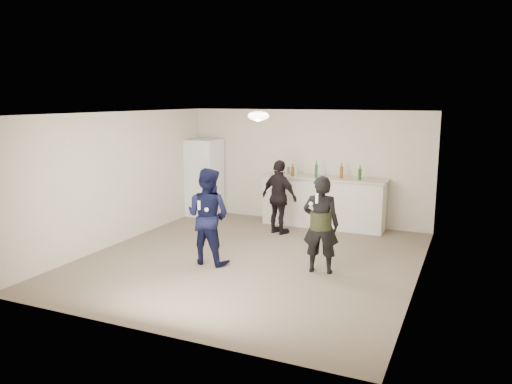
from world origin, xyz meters
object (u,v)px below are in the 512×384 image
at_px(counter, 323,203).
at_px(woman, 321,225).
at_px(fridge, 204,178).
at_px(shaker, 288,170).
at_px(man, 208,216).
at_px(spectator, 279,197).

height_order(counter, woman, woman).
height_order(fridge, shaker, fridge).
distance_m(shaker, man, 3.21).
height_order(woman, spectator, woman).
distance_m(fridge, shaker, 2.08).
bearing_deg(woman, shaker, -69.76).
relative_size(shaker, woman, 0.11).
xyz_separation_m(fridge, woman, (3.66, -2.74, -0.12)).
bearing_deg(shaker, spectator, -79.90).
bearing_deg(spectator, fridge, 0.71).
bearing_deg(spectator, woman, 148.39).
distance_m(shaker, spectator, 1.06).
bearing_deg(man, fridge, -56.48).
bearing_deg(shaker, fridge, -176.63).
distance_m(counter, woman, 2.93).
xyz_separation_m(man, spectator, (0.42, 2.22, -0.05)).
relative_size(woman, spectator, 1.03).
bearing_deg(shaker, man, -94.46).
relative_size(counter, woman, 1.66).
distance_m(counter, fridge, 2.91).
distance_m(woman, spectator, 2.39).
relative_size(fridge, woman, 1.15).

